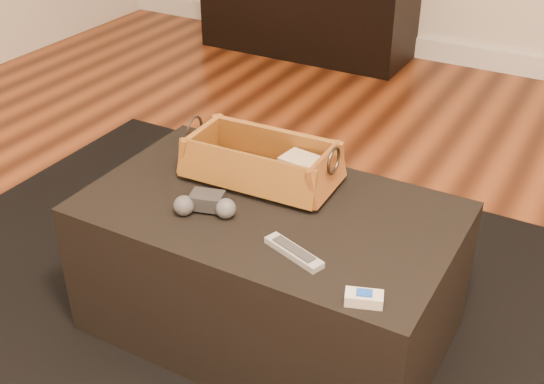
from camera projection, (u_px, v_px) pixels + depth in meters
The scene contains 11 objects.
floor at pixel (233, 383), 1.87m from camera, with size 5.00×5.50×0.01m, color brown.
baseboard at pixel (488, 59), 3.88m from camera, with size 5.00×0.04×0.12m, color white.
media_cabinet at pixel (308, 11), 4.06m from camera, with size 1.24×0.45×0.49m, color black.
area_rug at pixel (261, 336), 2.01m from camera, with size 2.60×2.00×0.01m, color black.
ottoman at pixel (269, 268), 1.94m from camera, with size 1.00×0.60×0.42m, color black.
tv_remote at pixel (252, 172), 1.93m from camera, with size 0.23×0.05×0.02m, color black.
cloth_bundle at pixel (303, 169), 1.91m from camera, with size 0.12×0.08×0.07m, color tan.
wicker_basket at pixel (261, 164), 1.93m from camera, with size 0.45×0.25×0.15m.
game_controller at pixel (206, 205), 1.79m from camera, with size 0.17×0.13×0.05m.
silver_remote at pixel (294, 252), 1.63m from camera, with size 0.17×0.09×0.02m.
cream_gadget at pixel (364, 298), 1.48m from camera, with size 0.09×0.07×0.03m.
Camera 1 is at (0.75, -1.11, 1.41)m, focal length 45.00 mm.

